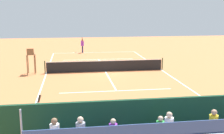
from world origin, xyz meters
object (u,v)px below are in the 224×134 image
object	(u,v)px
courtside_bench	(186,124)
tennis_player	(82,44)
tennis_racket	(74,52)
tennis_net	(105,66)
line_judge	(39,118)
umpire_chair	(31,58)
tennis_ball_near	(86,55)

from	to	relation	value
courtside_bench	tennis_player	distance (m)	24.62
courtside_bench	tennis_racket	size ratio (longest dim) A/B	3.09
tennis_net	line_judge	xyz separation A→B (m)	(4.29, 12.83, 0.51)
tennis_racket	line_judge	xyz separation A→B (m)	(1.74, 24.13, 1.00)
umpire_chair	tennis_player	xyz separation A→B (m)	(-4.73, -11.13, -0.30)
umpire_chair	line_judge	bearing A→B (deg)	98.45
umpire_chair	line_judge	world-z (taller)	umpire_chair
umpire_chair	tennis_ball_near	xyz separation A→B (m)	(-5.02, -9.27, -1.28)
tennis_player	tennis_racket	bearing A→B (deg)	-8.67
line_judge	tennis_player	bearing A→B (deg)	-96.72
tennis_racket	line_judge	distance (m)	24.21
tennis_player	tennis_racket	size ratio (longest dim) A/B	3.30
tennis_ball_near	line_judge	distance (m)	22.34
courtside_bench	tennis_racket	bearing A→B (deg)	-79.97
tennis_net	tennis_ball_near	world-z (taller)	tennis_net
tennis_racket	tennis_ball_near	distance (m)	2.45
tennis_player	tennis_ball_near	size ratio (longest dim) A/B	29.18
courtside_bench	line_judge	distance (m)	6.12
tennis_player	tennis_net	bearing A→B (deg)	97.52
tennis_net	umpire_chair	size ratio (longest dim) A/B	4.81
umpire_chair	tennis_ball_near	distance (m)	10.62
tennis_player	line_judge	size ratio (longest dim) A/B	1.00
umpire_chair	tennis_ball_near	bearing A→B (deg)	-118.43
tennis_net	line_judge	distance (m)	13.54
line_judge	courtside_bench	bearing A→B (deg)	175.85
tennis_racket	line_judge	size ratio (longest dim) A/B	0.30
tennis_ball_near	courtside_bench	bearing A→B (deg)	97.51
tennis_ball_near	line_judge	world-z (taller)	line_judge
tennis_net	umpire_chair	world-z (taller)	umpire_chair
tennis_net	tennis_ball_near	bearing A→B (deg)	-82.72
umpire_chair	courtside_bench	xyz separation A→B (m)	(-7.99, 13.27, -0.76)
courtside_bench	line_judge	bearing A→B (deg)	-4.15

